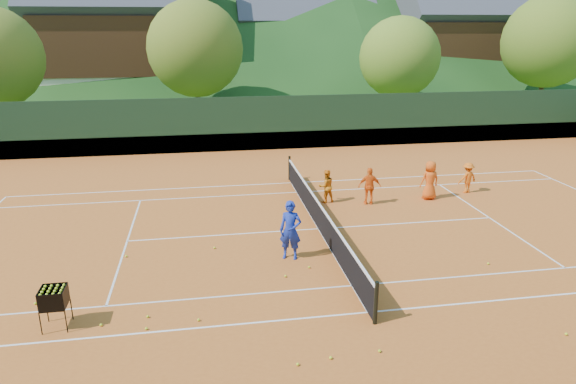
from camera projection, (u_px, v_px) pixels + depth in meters
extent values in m
plane|color=#32561B|center=(319.00, 229.00, 17.74)|extent=(400.00, 400.00, 0.00)
cube|color=#B2551C|center=(319.00, 229.00, 17.73)|extent=(40.00, 24.00, 0.02)
imported|color=#182CA0|center=(290.00, 230.00, 15.24)|extent=(0.77, 0.63, 1.81)
imported|color=orange|center=(326.00, 186.00, 20.20)|extent=(0.73, 0.61, 1.32)
imported|color=orange|center=(370.00, 186.00, 19.94)|extent=(0.92, 0.53, 1.47)
imported|color=#EC5715|center=(430.00, 180.00, 20.54)|extent=(0.81, 0.57, 1.57)
imported|color=orange|center=(467.00, 178.00, 21.38)|extent=(0.91, 0.64, 1.29)
sphere|color=#C5E025|center=(146.00, 329.00, 11.86)|extent=(0.07, 0.07, 0.07)
sphere|color=#C5E025|center=(214.00, 248.00, 16.15)|extent=(0.07, 0.07, 0.07)
sphere|color=#C5E025|center=(35.00, 303.00, 12.93)|extent=(0.07, 0.07, 0.07)
sphere|color=#C5E025|center=(286.00, 276.00, 14.33)|extent=(0.07, 0.07, 0.07)
sphere|color=#C5E025|center=(371.00, 314.00, 12.46)|extent=(0.07, 0.07, 0.07)
sphere|color=#C5E025|center=(566.00, 334.00, 11.65)|extent=(0.07, 0.07, 0.07)
sphere|color=#C5E025|center=(380.00, 351.00, 11.05)|extent=(0.07, 0.07, 0.07)
sphere|color=#C5E025|center=(126.00, 256.00, 15.56)|extent=(0.07, 0.07, 0.07)
sphere|color=#C5E025|center=(101.00, 325.00, 12.00)|extent=(0.07, 0.07, 0.07)
sphere|color=#C5E025|center=(351.00, 268.00, 14.83)|extent=(0.07, 0.07, 0.07)
sphere|color=#C5E025|center=(148.00, 317.00, 12.35)|extent=(0.07, 0.07, 0.07)
sphere|color=#C5E025|center=(199.00, 320.00, 12.21)|extent=(0.07, 0.07, 0.07)
sphere|color=#C5E025|center=(488.00, 264.00, 15.08)|extent=(0.07, 0.07, 0.07)
sphere|color=#C5E025|center=(331.00, 358.00, 10.82)|extent=(0.07, 0.07, 0.07)
sphere|color=#C5E025|center=(298.00, 364.00, 10.61)|extent=(0.07, 0.07, 0.07)
sphere|color=#C5E025|center=(309.00, 267.00, 14.86)|extent=(0.07, 0.07, 0.07)
cube|color=white|center=(368.00, 312.00, 12.59)|extent=(23.77, 0.06, 0.00)
cube|color=white|center=(291.00, 183.00, 22.87)|extent=(23.77, 0.06, 0.00)
cube|color=silver|center=(352.00, 286.00, 13.87)|extent=(23.77, 0.06, 0.00)
cube|color=silver|center=(297.00, 192.00, 21.59)|extent=(23.77, 0.06, 0.00)
cube|color=silver|center=(127.00, 241.00, 16.72)|extent=(0.06, 8.23, 0.00)
cube|color=white|center=(489.00, 218.00, 18.74)|extent=(0.06, 8.23, 0.00)
cube|color=white|center=(319.00, 229.00, 17.73)|extent=(12.80, 0.06, 0.00)
cube|color=white|center=(319.00, 229.00, 17.73)|extent=(0.06, 10.97, 0.00)
cube|color=black|center=(319.00, 217.00, 17.59)|extent=(0.03, 11.97, 0.90)
cube|color=white|center=(319.00, 204.00, 17.44)|extent=(0.05, 11.97, 0.06)
cylinder|color=black|center=(376.00, 303.00, 11.95)|extent=(0.10, 0.10, 1.10)
cylinder|color=black|center=(289.00, 168.00, 23.17)|extent=(0.10, 0.10, 1.10)
cube|color=black|center=(271.00, 123.00, 28.51)|extent=(40.00, 0.05, 3.00)
cube|color=#185522|center=(271.00, 141.00, 28.82)|extent=(40.40, 0.05, 1.00)
cylinder|color=black|center=(41.00, 324.00, 11.61)|extent=(0.02, 0.02, 0.55)
cylinder|color=black|center=(66.00, 322.00, 11.69)|extent=(0.02, 0.02, 0.55)
cylinder|color=black|center=(47.00, 311.00, 12.12)|extent=(0.02, 0.02, 0.55)
cylinder|color=black|center=(72.00, 309.00, 12.21)|extent=(0.02, 0.02, 0.55)
cube|color=black|center=(55.00, 306.00, 11.82)|extent=(0.55, 0.55, 0.02)
cube|color=black|center=(50.00, 303.00, 11.49)|extent=(0.55, 0.02, 0.45)
cube|color=black|center=(57.00, 292.00, 12.01)|extent=(0.55, 0.02, 0.45)
cube|color=black|center=(41.00, 298.00, 11.71)|extent=(0.02, 0.55, 0.45)
cube|color=black|center=(66.00, 296.00, 11.80)|extent=(0.02, 0.55, 0.45)
sphere|color=#CCE526|center=(40.00, 295.00, 11.47)|extent=(0.07, 0.07, 0.07)
sphere|color=#CCE526|center=(42.00, 292.00, 11.60)|extent=(0.07, 0.07, 0.07)
sphere|color=#CCE526|center=(44.00, 289.00, 11.72)|extent=(0.07, 0.07, 0.07)
sphere|color=#CCE526|center=(45.00, 286.00, 11.85)|extent=(0.07, 0.07, 0.07)
sphere|color=#CCE526|center=(47.00, 295.00, 11.49)|extent=(0.07, 0.07, 0.07)
sphere|color=#CCE526|center=(48.00, 292.00, 11.62)|extent=(0.07, 0.07, 0.07)
sphere|color=#CCE526|center=(50.00, 289.00, 11.75)|extent=(0.07, 0.07, 0.07)
sphere|color=#CCE526|center=(51.00, 286.00, 11.87)|extent=(0.07, 0.07, 0.07)
sphere|color=#CCE526|center=(53.00, 294.00, 11.51)|extent=(0.07, 0.07, 0.07)
sphere|color=#CCE526|center=(55.00, 291.00, 11.64)|extent=(0.07, 0.07, 0.07)
sphere|color=#CCE526|center=(56.00, 288.00, 11.77)|extent=(0.07, 0.07, 0.07)
sphere|color=#CCE526|center=(58.00, 285.00, 11.90)|extent=(0.07, 0.07, 0.07)
sphere|color=#CCE526|center=(59.00, 294.00, 11.53)|extent=(0.07, 0.07, 0.07)
sphere|color=#CCE526|center=(61.00, 291.00, 11.66)|extent=(0.07, 0.07, 0.07)
sphere|color=#CCE526|center=(62.00, 288.00, 11.79)|extent=(0.07, 0.07, 0.07)
sphere|color=#CCE526|center=(64.00, 285.00, 11.92)|extent=(0.07, 0.07, 0.07)
cube|color=beige|center=(127.00, 90.00, 43.83)|extent=(12.00, 9.00, 2.88)
cube|color=#371D0F|center=(123.00, 45.00, 42.68)|extent=(12.24, 9.18, 4.48)
cube|color=#3D3E45|center=(119.00, 9.00, 41.80)|extent=(13.80, 9.93, 9.93)
cube|color=beige|center=(302.00, 83.00, 50.15)|extent=(11.00, 8.00, 2.52)
cube|color=#3B1F10|center=(302.00, 49.00, 49.15)|extent=(11.22, 8.16, 3.92)
cube|color=#414149|center=(302.00, 21.00, 48.35)|extent=(12.65, 8.82, 8.82)
cube|color=beige|center=(455.00, 84.00, 48.58)|extent=(10.00, 8.00, 2.70)
cube|color=#381E0F|center=(458.00, 46.00, 47.50)|extent=(10.20, 8.16, 4.20)
cube|color=#43434B|center=(461.00, 16.00, 46.66)|extent=(11.50, 8.82, 8.82)
cylinder|color=#3D2618|center=(2.00, 116.00, 31.66)|extent=(0.36, 0.36, 2.70)
cylinder|color=#3D2818|center=(198.00, 105.00, 35.40)|extent=(0.36, 0.36, 2.88)
sphere|color=#4B6B1C|center=(195.00, 49.00, 34.23)|extent=(6.40, 6.40, 6.40)
cylinder|color=#412B1A|center=(396.00, 105.00, 36.72)|extent=(0.36, 0.36, 2.52)
sphere|color=#48771F|center=(399.00, 57.00, 35.70)|extent=(5.60, 5.60, 5.60)
cylinder|color=#41291A|center=(540.00, 95.00, 39.47)|extent=(0.36, 0.36, 3.06)
sphere|color=#436B1C|center=(548.00, 41.00, 38.22)|extent=(6.80, 6.80, 6.80)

